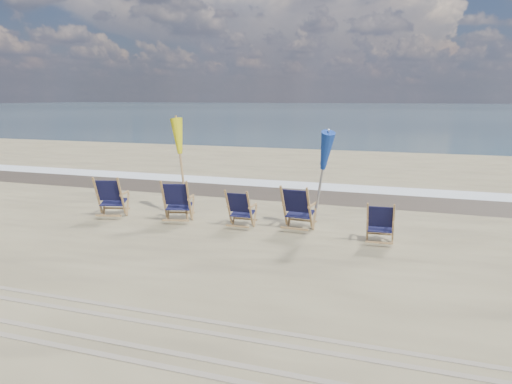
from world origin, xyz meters
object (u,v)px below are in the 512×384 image
beach_chair_1 (189,202)px  beach_chair_4 (393,225)px  umbrella_yellow (181,141)px  beach_chair_3 (309,210)px  umbrella_blue (321,149)px  beach_chair_0 (122,198)px  beach_chair_2 (250,210)px

beach_chair_1 → beach_chair_4: 4.64m
umbrella_yellow → beach_chair_4: bearing=-8.2°
beach_chair_3 → umbrella_blue: umbrella_blue is taller
beach_chair_4 → beach_chair_0: bearing=-5.7°
umbrella_yellow → beach_chair_3: bearing=-5.7°
beach_chair_1 → umbrella_yellow: umbrella_yellow is taller
beach_chair_0 → umbrella_yellow: 2.01m
beach_chair_2 → beach_chair_4: 3.11m
beach_chair_4 → umbrella_blue: bearing=-27.4°
beach_chair_1 → beach_chair_3: beach_chair_1 is taller
beach_chair_0 → beach_chair_4: beach_chair_0 is taller
beach_chair_3 → umbrella_blue: bearing=-113.2°
beach_chair_2 → umbrella_blue: umbrella_blue is taller
beach_chair_0 → beach_chair_2: size_ratio=1.15×
beach_chair_0 → umbrella_blue: size_ratio=0.45×
beach_chair_1 → umbrella_yellow: bearing=-63.3°
umbrella_yellow → beach_chair_2: bearing=-14.4°
beach_chair_1 → umbrella_blue: size_ratio=0.45×
beach_chair_3 → umbrella_yellow: size_ratio=0.43×
beach_chair_1 → beach_chair_4: size_ratio=1.18×
beach_chair_1 → beach_chair_0: bearing=-10.9°
beach_chair_0 → umbrella_yellow: bearing=-173.5°
beach_chair_2 → beach_chair_1: bearing=-2.8°
beach_chair_1 → beach_chair_4: bearing=161.7°
beach_chair_2 → beach_chair_3: beach_chair_3 is taller
beach_chair_0 → beach_chair_3: bearing=167.4°
beach_chair_2 → beach_chair_3: 1.32m
beach_chair_3 → beach_chair_4: 1.83m
beach_chair_0 → beach_chair_1: 1.76m
beach_chair_3 → beach_chair_4: beach_chair_3 is taller
beach_chair_0 → umbrella_yellow: (1.37, 0.55, 1.36)m
beach_chair_3 → beach_chair_1: bearing=6.0°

